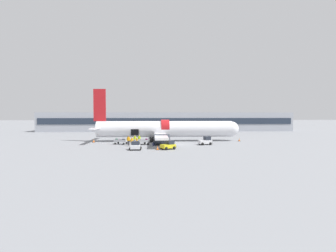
{
  "coord_description": "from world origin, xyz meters",
  "views": [
    {
      "loc": [
        -5.23,
        -51.72,
        5.87
      ],
      "look_at": [
        -1.86,
        5.48,
        3.45
      ],
      "focal_mm": 28.0,
      "sensor_mm": 36.0,
      "label": 1
    }
  ],
  "objects_px": {
    "airplane": "(163,129)",
    "ground_crew_loader_a": "(128,140)",
    "baggage_tug_mid": "(135,146)",
    "ground_crew_supervisor": "(132,141)",
    "baggage_tug_lead": "(168,145)",
    "suitcase_on_tarmac_upright": "(154,144)",
    "baggage_cart_loading": "(142,142)",
    "baggage_tug_rear": "(206,141)",
    "ground_crew_helper": "(135,139)",
    "ground_crew_driver": "(139,139)",
    "baggage_cart_queued": "(121,141)",
    "ground_crew_marshal": "(164,139)",
    "ground_crew_loader_b": "(137,141)"
  },
  "relations": [
    {
      "from": "baggage_cart_loading",
      "to": "ground_crew_supervisor",
      "type": "bearing_deg",
      "value": -124.48
    },
    {
      "from": "suitcase_on_tarmac_upright",
      "to": "airplane",
      "type": "bearing_deg",
      "value": 76.54
    },
    {
      "from": "airplane",
      "to": "ground_crew_loader_b",
      "type": "xyz_separation_m",
      "value": [
        -5.3,
        -9.19,
        -1.78
      ]
    },
    {
      "from": "ground_crew_supervisor",
      "to": "ground_crew_helper",
      "type": "bearing_deg",
      "value": 87.7
    },
    {
      "from": "ground_crew_loader_a",
      "to": "baggage_tug_mid",
      "type": "bearing_deg",
      "value": -75.04
    },
    {
      "from": "baggage_cart_loading",
      "to": "ground_crew_helper",
      "type": "xyz_separation_m",
      "value": [
        -1.66,
        2.25,
        0.36
      ]
    },
    {
      "from": "airplane",
      "to": "baggage_cart_queued",
      "type": "bearing_deg",
      "value": -145.46
    },
    {
      "from": "baggage_cart_queued",
      "to": "ground_crew_loader_b",
      "type": "bearing_deg",
      "value": -44.42
    },
    {
      "from": "airplane",
      "to": "ground_crew_loader_a",
      "type": "relative_size",
      "value": 18.26
    },
    {
      "from": "airplane",
      "to": "ground_crew_loader_a",
      "type": "distance_m",
      "value": 10.62
    },
    {
      "from": "baggage_cart_loading",
      "to": "ground_crew_driver",
      "type": "bearing_deg",
      "value": 107.69
    },
    {
      "from": "baggage_cart_loading",
      "to": "ground_crew_loader_a",
      "type": "bearing_deg",
      "value": -160.05
    },
    {
      "from": "baggage_cart_queued",
      "to": "ground_crew_marshal",
      "type": "bearing_deg",
      "value": 6.48
    },
    {
      "from": "baggage_tug_lead",
      "to": "ground_crew_supervisor",
      "type": "distance_m",
      "value": 8.05
    },
    {
      "from": "ground_crew_helper",
      "to": "suitcase_on_tarmac_upright",
      "type": "height_order",
      "value": "ground_crew_helper"
    },
    {
      "from": "baggage_tug_rear",
      "to": "ground_crew_driver",
      "type": "bearing_deg",
      "value": 165.64
    },
    {
      "from": "baggage_tug_rear",
      "to": "ground_crew_loader_a",
      "type": "height_order",
      "value": "ground_crew_loader_a"
    },
    {
      "from": "baggage_tug_mid",
      "to": "baggage_cart_queued",
      "type": "bearing_deg",
      "value": 111.7
    },
    {
      "from": "baggage_tug_lead",
      "to": "ground_crew_loader_b",
      "type": "bearing_deg",
      "value": 138.75
    },
    {
      "from": "baggage_tug_rear",
      "to": "ground_crew_supervisor",
      "type": "height_order",
      "value": "ground_crew_supervisor"
    },
    {
      "from": "baggage_cart_queued",
      "to": "suitcase_on_tarmac_upright",
      "type": "height_order",
      "value": "baggage_cart_queued"
    },
    {
      "from": "ground_crew_supervisor",
      "to": "suitcase_on_tarmac_upright",
      "type": "bearing_deg",
      "value": 7.92
    },
    {
      "from": "baggage_tug_mid",
      "to": "ground_crew_loader_a",
      "type": "distance_m",
      "value": 6.97
    },
    {
      "from": "baggage_tug_rear",
      "to": "ground_crew_loader_b",
      "type": "distance_m",
      "value": 13.49
    },
    {
      "from": "baggage_tug_mid",
      "to": "baggage_tug_rear",
      "type": "height_order",
      "value": "baggage_tug_rear"
    },
    {
      "from": "baggage_cart_queued",
      "to": "ground_crew_loader_b",
      "type": "distance_m",
      "value": 4.66
    },
    {
      "from": "baggage_cart_loading",
      "to": "ground_crew_supervisor",
      "type": "height_order",
      "value": "ground_crew_supervisor"
    },
    {
      "from": "ground_crew_marshal",
      "to": "suitcase_on_tarmac_upright",
      "type": "relative_size",
      "value": 2.42
    },
    {
      "from": "ground_crew_loader_b",
      "to": "ground_crew_driver",
      "type": "distance_m",
      "value": 4.75
    },
    {
      "from": "ground_crew_loader_a",
      "to": "ground_crew_driver",
      "type": "relative_size",
      "value": 1.07
    },
    {
      "from": "ground_crew_loader_b",
      "to": "ground_crew_marshal",
      "type": "distance_m",
      "value": 6.73
    },
    {
      "from": "ground_crew_marshal",
      "to": "baggage_cart_queued",
      "type": "bearing_deg",
      "value": -173.52
    },
    {
      "from": "ground_crew_driver",
      "to": "ground_crew_marshal",
      "type": "height_order",
      "value": "ground_crew_driver"
    },
    {
      "from": "baggage_tug_rear",
      "to": "ground_crew_helper",
      "type": "bearing_deg",
      "value": 167.03
    },
    {
      "from": "baggage_tug_lead",
      "to": "ground_crew_driver",
      "type": "bearing_deg",
      "value": 119.37
    },
    {
      "from": "baggage_tug_mid",
      "to": "ground_crew_supervisor",
      "type": "xyz_separation_m",
      "value": [
        -0.98,
        4.99,
        0.29
      ]
    },
    {
      "from": "baggage_cart_queued",
      "to": "suitcase_on_tarmac_upright",
      "type": "bearing_deg",
      "value": -25.12
    },
    {
      "from": "baggage_tug_rear",
      "to": "ground_crew_driver",
      "type": "distance_m",
      "value": 13.63
    },
    {
      "from": "ground_crew_driver",
      "to": "ground_crew_supervisor",
      "type": "bearing_deg",
      "value": -102.14
    },
    {
      "from": "airplane",
      "to": "ground_crew_marshal",
      "type": "bearing_deg",
      "value": -90.74
    },
    {
      "from": "ground_crew_driver",
      "to": "ground_crew_marshal",
      "type": "relative_size",
      "value": 1.03
    },
    {
      "from": "suitcase_on_tarmac_upright",
      "to": "ground_crew_driver",
      "type": "bearing_deg",
      "value": 123.04
    },
    {
      "from": "ground_crew_supervisor",
      "to": "ground_crew_helper",
      "type": "xyz_separation_m",
      "value": [
        0.2,
        4.95,
        -0.01
      ]
    },
    {
      "from": "ground_crew_supervisor",
      "to": "baggage_tug_mid",
      "type": "bearing_deg",
      "value": -78.94
    },
    {
      "from": "baggage_tug_lead",
      "to": "baggage_tug_rear",
      "type": "xyz_separation_m",
      "value": [
        7.72,
        6.35,
        0.05
      ]
    },
    {
      "from": "airplane",
      "to": "ground_crew_helper",
      "type": "xyz_separation_m",
      "value": [
        -5.98,
        -4.58,
        -1.75
      ]
    },
    {
      "from": "airplane",
      "to": "ground_crew_loader_b",
      "type": "bearing_deg",
      "value": -119.98
    },
    {
      "from": "baggage_cart_loading",
      "to": "ground_crew_loader_b",
      "type": "xyz_separation_m",
      "value": [
        -0.97,
        -2.36,
        0.33
      ]
    },
    {
      "from": "baggage_tug_lead",
      "to": "baggage_tug_rear",
      "type": "height_order",
      "value": "baggage_tug_rear"
    },
    {
      "from": "airplane",
      "to": "ground_crew_loader_a",
      "type": "bearing_deg",
      "value": -131.9
    }
  ]
}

